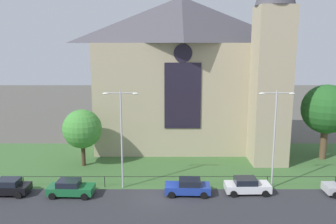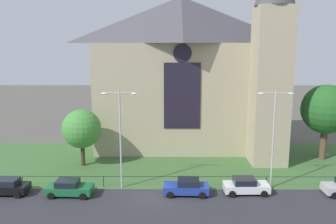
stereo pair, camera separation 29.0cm
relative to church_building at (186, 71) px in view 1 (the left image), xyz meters
name	(u,v)px [view 1 (the left image)]	position (x,y,z in m)	size (l,w,h in m)	color
ground	(159,162)	(-3.57, -7.38, -10.27)	(160.00, 160.00, 0.00)	#56544C
road_asphalt	(155,208)	(-3.57, -19.38, -10.27)	(120.00, 8.00, 0.01)	#2D2D33
grass_verge	(158,168)	(-3.57, -9.38, -10.27)	(120.00, 20.00, 0.01)	#3D6633
church_building	(186,71)	(0.00, 0.00, 0.00)	(23.20, 16.20, 26.00)	tan
iron_railing	(185,178)	(-0.77, -14.88, -9.30)	(32.02, 0.07, 1.13)	black
tree_right_far	(325,109)	(16.47, -6.04, -4.12)	(5.91, 5.91, 9.16)	brown
tree_left_near	(81,129)	(-12.32, -8.54, -5.92)	(4.44, 4.44, 6.59)	#423021
streetlamp_near	(121,129)	(-6.97, -14.98, -4.31)	(3.37, 0.26, 9.57)	#B2B2B7
streetlamp_far	(274,128)	(7.63, -14.98, -4.31)	(3.37, 0.26, 9.58)	#B2B2B7
parked_car_black	(6,187)	(-17.60, -16.58, -9.53)	(4.23, 2.08, 1.51)	black
parked_car_green	(70,188)	(-11.58, -16.85, -9.53)	(4.27, 2.17, 1.51)	#196033
parked_car_blue	(187,187)	(-0.67, -16.58, -9.53)	(4.26, 2.15, 1.51)	#1E3899
parked_car_white	(246,186)	(4.90, -16.29, -9.53)	(4.24, 2.10, 1.51)	silver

